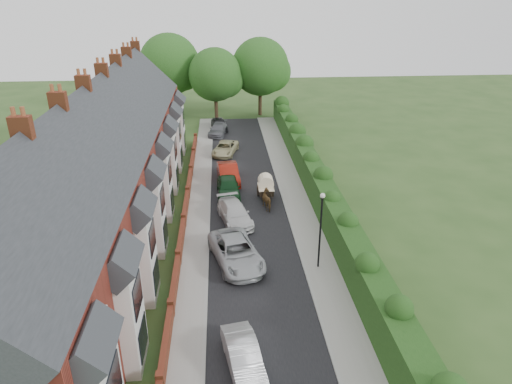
{
  "coord_description": "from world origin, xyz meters",
  "views": [
    {
      "loc": [
        -2.36,
        -19.83,
        16.12
      ],
      "look_at": [
        0.04,
        11.05,
        2.2
      ],
      "focal_mm": 32.0,
      "sensor_mm": 36.0,
      "label": 1
    }
  ],
  "objects_px": {
    "car_white": "(235,213)",
    "car_red": "(228,173)",
    "car_green": "(228,187)",
    "car_silver_a": "(243,356)",
    "lamppost": "(321,222)",
    "car_beige": "(225,148)",
    "horse": "(268,200)",
    "horse_cart": "(266,185)",
    "car_grey": "(218,129)",
    "car_black": "(219,124)",
    "car_silver_b": "(236,252)"
  },
  "relations": [
    {
      "from": "car_white",
      "to": "car_red",
      "type": "relative_size",
      "value": 0.99
    },
    {
      "from": "car_green",
      "to": "car_red",
      "type": "bearing_deg",
      "value": 87.32
    },
    {
      "from": "car_silver_a",
      "to": "car_red",
      "type": "distance_m",
      "value": 22.25
    },
    {
      "from": "lamppost",
      "to": "car_green",
      "type": "bearing_deg",
      "value": 115.26
    },
    {
      "from": "lamppost",
      "to": "car_beige",
      "type": "xyz_separation_m",
      "value": [
        -5.46,
        21.98,
        -2.66
      ]
    },
    {
      "from": "car_silver_a",
      "to": "horse",
      "type": "height_order",
      "value": "horse"
    },
    {
      "from": "horse",
      "to": "horse_cart",
      "type": "bearing_deg",
      "value": -105.91
    },
    {
      "from": "car_grey",
      "to": "car_black",
      "type": "distance_m",
      "value": 2.01
    },
    {
      "from": "car_green",
      "to": "car_black",
      "type": "relative_size",
      "value": 1.1
    },
    {
      "from": "car_silver_a",
      "to": "car_white",
      "type": "relative_size",
      "value": 0.84
    },
    {
      "from": "car_grey",
      "to": "horse",
      "type": "distance_m",
      "value": 20.72
    },
    {
      "from": "car_green",
      "to": "car_beige",
      "type": "relative_size",
      "value": 1.03
    },
    {
      "from": "horse",
      "to": "car_red",
      "type": "bearing_deg",
      "value": -78.21
    },
    {
      "from": "car_beige",
      "to": "car_red",
      "type": "bearing_deg",
      "value": -73.93
    },
    {
      "from": "lamppost",
      "to": "car_white",
      "type": "height_order",
      "value": "lamppost"
    },
    {
      "from": "car_silver_a",
      "to": "car_beige",
      "type": "distance_m",
      "value": 29.82
    },
    {
      "from": "car_silver_b",
      "to": "horse",
      "type": "bearing_deg",
      "value": 55.48
    },
    {
      "from": "lamppost",
      "to": "car_white",
      "type": "relative_size",
      "value": 1.06
    },
    {
      "from": "car_green",
      "to": "car_black",
      "type": "xyz_separation_m",
      "value": [
        -0.68,
        19.62,
        -0.08
      ]
    },
    {
      "from": "horse",
      "to": "car_silver_a",
      "type": "bearing_deg",
      "value": 64.37
    },
    {
      "from": "car_silver_a",
      "to": "car_grey",
      "type": "relative_size",
      "value": 0.89
    },
    {
      "from": "car_silver_b",
      "to": "car_grey",
      "type": "height_order",
      "value": "car_silver_b"
    },
    {
      "from": "car_black",
      "to": "car_red",
      "type": "bearing_deg",
      "value": -96.02
    },
    {
      "from": "car_white",
      "to": "horse_cart",
      "type": "xyz_separation_m",
      "value": [
        2.72,
        3.99,
        0.5
      ]
    },
    {
      "from": "car_beige",
      "to": "car_grey",
      "type": "relative_size",
      "value": 1.0
    },
    {
      "from": "car_red",
      "to": "car_grey",
      "type": "distance_m",
      "value": 14.62
    },
    {
      "from": "lamppost",
      "to": "car_beige",
      "type": "bearing_deg",
      "value": 103.95
    },
    {
      "from": "car_beige",
      "to": "horse",
      "type": "bearing_deg",
      "value": -61.68
    },
    {
      "from": "car_green",
      "to": "lamppost",
      "type": "bearing_deg",
      "value": -66.17
    },
    {
      "from": "car_black",
      "to": "horse",
      "type": "relative_size",
      "value": 2.38
    },
    {
      "from": "car_beige",
      "to": "horse_cart",
      "type": "distance_m",
      "value": 11.84
    },
    {
      "from": "lamppost",
      "to": "horse_cart",
      "type": "xyz_separation_m",
      "value": [
        -2.28,
        10.59,
        -2.09
      ]
    },
    {
      "from": "lamppost",
      "to": "car_red",
      "type": "bearing_deg",
      "value": 110.21
    },
    {
      "from": "car_grey",
      "to": "car_black",
      "type": "bearing_deg",
      "value": 96.3
    },
    {
      "from": "car_white",
      "to": "horse",
      "type": "relative_size",
      "value": 2.7
    },
    {
      "from": "car_white",
      "to": "car_beige",
      "type": "height_order",
      "value": "car_white"
    },
    {
      "from": "car_white",
      "to": "car_grey",
      "type": "distance_m",
      "value": 22.43
    },
    {
      "from": "lamppost",
      "to": "car_red",
      "type": "xyz_separation_m",
      "value": [
        -5.3,
        14.41,
        -2.49
      ]
    },
    {
      "from": "car_silver_a",
      "to": "car_white",
      "type": "xyz_separation_m",
      "value": [
        0.11,
        14.44,
        0.03
      ]
    },
    {
      "from": "horse_cart",
      "to": "car_black",
      "type": "bearing_deg",
      "value": 100.48
    },
    {
      "from": "car_green",
      "to": "horse_cart",
      "type": "bearing_deg",
      "value": -15.89
    },
    {
      "from": "lamppost",
      "to": "car_red",
      "type": "distance_m",
      "value": 15.56
    },
    {
      "from": "car_black",
      "to": "horse_cart",
      "type": "relative_size",
      "value": 1.46
    },
    {
      "from": "lamppost",
      "to": "car_beige",
      "type": "height_order",
      "value": "lamppost"
    },
    {
      "from": "car_silver_b",
      "to": "car_black",
      "type": "distance_m",
      "value": 30.02
    },
    {
      "from": "car_white",
      "to": "lamppost",
      "type": "bearing_deg",
      "value": -65.38
    },
    {
      "from": "car_red",
      "to": "horse",
      "type": "height_order",
      "value": "car_red"
    },
    {
      "from": "car_red",
      "to": "horse",
      "type": "bearing_deg",
      "value": -67.71
    },
    {
      "from": "horse",
      "to": "car_silver_b",
      "type": "bearing_deg",
      "value": 53.89
    },
    {
      "from": "lamppost",
      "to": "horse",
      "type": "bearing_deg",
      "value": 104.77
    }
  ]
}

